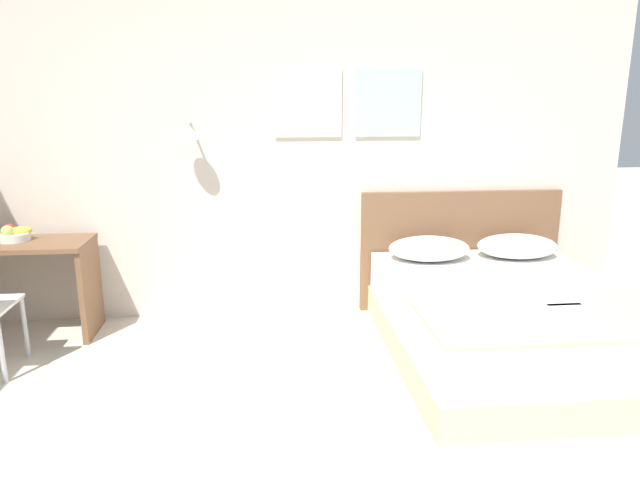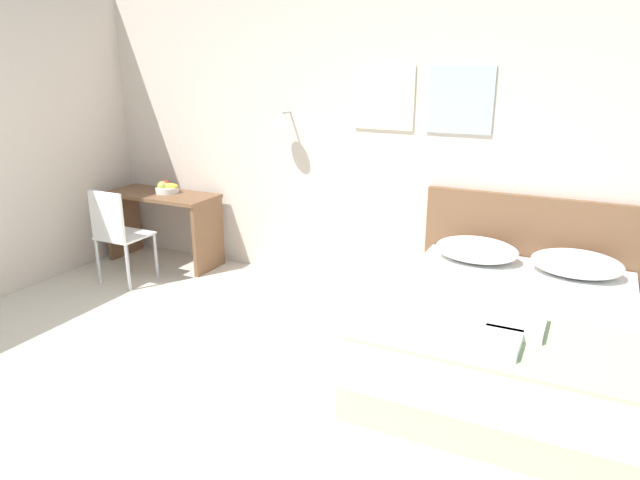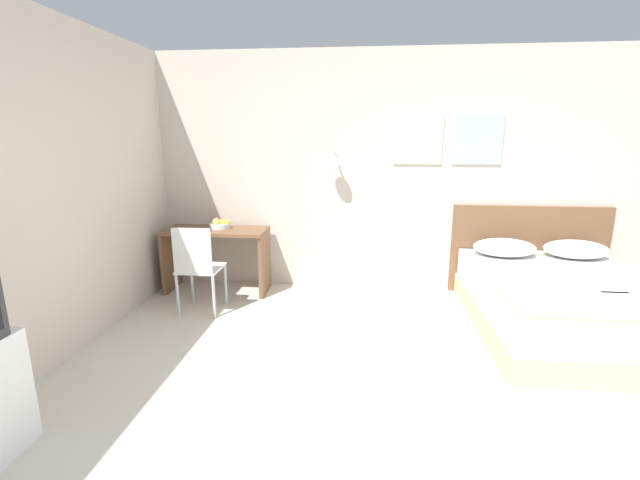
{
  "view_description": "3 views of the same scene",
  "coord_description": "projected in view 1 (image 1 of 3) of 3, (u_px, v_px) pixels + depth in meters",
  "views": [
    {
      "loc": [
        -0.01,
        -1.92,
        1.73
      ],
      "look_at": [
        0.32,
        1.4,
        0.9
      ],
      "focal_mm": 32.0,
      "sensor_mm": 36.0,
      "label": 1
    },
    {
      "loc": [
        2.01,
        -2.03,
        2.01
      ],
      "look_at": [
        0.34,
        1.37,
        0.8
      ],
      "focal_mm": 32.0,
      "sensor_mm": 36.0,
      "label": 2
    },
    {
      "loc": [
        -0.23,
        -2.26,
        1.73
      ],
      "look_at": [
        -0.59,
        1.36,
        0.85
      ],
      "focal_mm": 24.0,
      "sensor_mm": 36.0,
      "label": 3
    }
  ],
  "objects": [
    {
      "name": "wall_back",
      "position": [
        264.0,
        151.0,
        4.47
      ],
      "size": [
        5.9,
        0.31,
        2.65
      ],
      "color": "beige",
      "rests_on": "ground_plane"
    },
    {
      "name": "bed",
      "position": [
        508.0,
        323.0,
        3.86
      ],
      "size": [
        1.56,
        1.95,
        0.51
      ],
      "color": "#B2C693",
      "rests_on": "ground_plane"
    },
    {
      "name": "headboard",
      "position": [
        460.0,
        250.0,
        4.78
      ],
      "size": [
        1.68,
        0.06,
        1.0
      ],
      "color": "brown",
      "rests_on": "ground_plane"
    },
    {
      "name": "pillow_left",
      "position": [
        429.0,
        248.0,
        4.43
      ],
      "size": [
        0.63,
        0.44,
        0.18
      ],
      "color": "white",
      "rests_on": "bed"
    },
    {
      "name": "pillow_right",
      "position": [
        517.0,
        246.0,
        4.5
      ],
      "size": [
        0.63,
        0.44,
        0.18
      ],
      "color": "white",
      "rests_on": "bed"
    },
    {
      "name": "throw_blanket",
      "position": [
        553.0,
        316.0,
        3.25
      ],
      "size": [
        1.51,
        0.78,
        0.02
      ],
      "color": "#B2C693",
      "rests_on": "bed"
    },
    {
      "name": "folded_towel_near_foot",
      "position": [
        559.0,
        300.0,
        3.39
      ],
      "size": [
        0.3,
        0.32,
        0.06
      ],
      "color": "white",
      "rests_on": "throw_blanket"
    },
    {
      "name": "folded_towel_mid_bed",
      "position": [
        566.0,
        318.0,
        3.11
      ],
      "size": [
        0.31,
        0.29,
        0.06
      ],
      "color": "white",
      "rests_on": "throw_blanket"
    },
    {
      "name": "desk",
      "position": [
        10.0,
        271.0,
        4.16
      ],
      "size": [
        1.14,
        0.49,
        0.73
      ],
      "color": "brown",
      "rests_on": "ground_plane"
    },
    {
      "name": "fruit_bowl",
      "position": [
        13.0,
        234.0,
        4.14
      ],
      "size": [
        0.25,
        0.23,
        0.12
      ],
      "color": "silver",
      "rests_on": "desk"
    }
  ]
}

